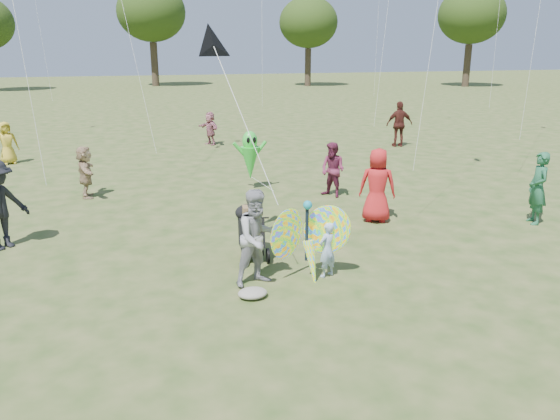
# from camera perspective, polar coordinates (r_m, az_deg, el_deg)

# --- Properties ---
(ground) EXTENTS (160.00, 160.00, 0.00)m
(ground) POSITION_cam_1_polar(r_m,az_deg,el_deg) (9.41, 3.91, -8.84)
(ground) COLOR #51592B
(ground) RESTS_ON ground
(child_girl) EXTENTS (0.45, 0.38, 1.04)m
(child_girl) POSITION_cam_1_polar(r_m,az_deg,el_deg) (9.96, 4.96, -4.15)
(child_girl) COLOR #99B1D9
(child_girl) RESTS_ON ground
(adult_man) EXTENTS (0.99, 0.86, 1.73)m
(adult_man) POSITION_cam_1_polar(r_m,az_deg,el_deg) (9.50, -2.32, -2.91)
(adult_man) COLOR #98989D
(adult_man) RESTS_ON ground
(grey_bag) EXTENTS (0.50, 0.41, 0.16)m
(grey_bag) POSITION_cam_1_polar(r_m,az_deg,el_deg) (9.28, -2.89, -8.67)
(grey_bag) COLOR gray
(grey_bag) RESTS_ON ground
(crowd_a) EXTENTS (1.04, 0.91, 1.78)m
(crowd_a) POSITION_cam_1_polar(r_m,az_deg,el_deg) (13.21, 10.13, 2.55)
(crowd_a) COLOR red
(crowd_a) RESTS_ON ground
(crowd_d) EXTENTS (0.47, 1.36, 1.45)m
(crowd_d) POSITION_cam_1_polar(r_m,az_deg,el_deg) (16.12, -19.67, 3.76)
(crowd_d) COLOR tan
(crowd_d) RESTS_ON ground
(crowd_e) EXTENTS (0.89, 0.94, 1.54)m
(crowd_e) POSITION_cam_1_polar(r_m,az_deg,el_deg) (15.31, 5.54, 4.19)
(crowd_e) COLOR maroon
(crowd_e) RESTS_ON ground
(crowd_f) EXTENTS (0.59, 0.73, 1.73)m
(crowd_f) POSITION_cam_1_polar(r_m,az_deg,el_deg) (14.22, 25.34, 2.07)
(crowd_f) COLOR #225A3B
(crowd_f) RESTS_ON ground
(crowd_g) EXTENTS (0.87, 0.72, 1.52)m
(crowd_g) POSITION_cam_1_polar(r_m,az_deg,el_deg) (22.02, -26.64, 6.29)
(crowd_g) COLOR gold
(crowd_g) RESTS_ON ground
(crowd_h) EXTENTS (1.18, 0.65, 1.90)m
(crowd_h) POSITION_cam_1_polar(r_m,az_deg,el_deg) (23.80, 12.37, 8.76)
(crowd_h) COLOR #491D18
(crowd_h) RESTS_ON ground
(crowd_j) EXTENTS (0.93, 1.37, 1.42)m
(crowd_j) POSITION_cam_1_polar(r_m,az_deg,el_deg) (23.94, -7.31, 8.47)
(crowd_j) COLOR #A45E6D
(crowd_j) RESTS_ON ground
(jogging_stroller) EXTENTS (0.59, 1.09, 1.09)m
(jogging_stroller) POSITION_cam_1_polar(r_m,az_deg,el_deg) (10.80, -3.09, -1.91)
(jogging_stroller) COLOR black
(jogging_stroller) RESTS_ON ground
(butterfly_kite) EXTENTS (1.74, 0.75, 1.67)m
(butterfly_kite) POSITION_cam_1_polar(r_m,az_deg,el_deg) (9.76, 3.02, -3.28)
(butterfly_kite) COLOR #DC2254
(butterfly_kite) RESTS_ON ground
(delta_kite_rig) EXTENTS (1.18, 2.10, 3.10)m
(delta_kite_rig) POSITION_cam_1_polar(r_m,az_deg,el_deg) (10.71, -6.94, 16.59)
(delta_kite_rig) COLOR black
(delta_kite_rig) RESTS_ON ground
(alien_kite) EXTENTS (1.12, 0.69, 1.74)m
(alien_kite) POSITION_cam_1_polar(r_m,az_deg,el_deg) (16.02, -3.14, 5.53)
(alien_kite) COLOR green
(alien_kite) RESTS_ON ground
(tree_line) EXTENTS (91.78, 33.60, 10.79)m
(tree_line) POSITION_cam_1_polar(r_m,az_deg,el_deg) (53.41, -10.47, 19.36)
(tree_line) COLOR #3A2D21
(tree_line) RESTS_ON ground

